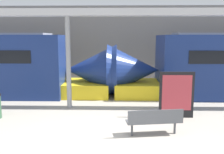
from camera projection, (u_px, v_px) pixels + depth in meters
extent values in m
plane|color=#A8A093|center=(110.00, 148.00, 6.81)|extent=(60.00, 60.00, 0.00)
cube|color=gray|center=(115.00, 45.00, 16.33)|extent=(56.00, 0.20, 5.00)
cone|color=navy|center=(133.00, 70.00, 12.88)|extent=(2.67, 2.63, 2.63)
cube|color=yellow|center=(138.00, 88.00, 13.03)|extent=(2.40, 2.46, 0.70)
cone|color=navy|center=(91.00, 70.00, 12.94)|extent=(2.67, 2.63, 2.63)
cube|color=yellow|center=(86.00, 88.00, 13.09)|extent=(2.40, 2.46, 0.70)
cube|color=#4C4F54|center=(154.00, 121.00, 7.66)|extent=(1.75, 0.68, 0.04)
cube|color=#4C4F54|center=(156.00, 116.00, 7.43)|extent=(1.69, 0.28, 0.40)
cylinder|color=#4C4F54|center=(132.00, 129.00, 7.62)|extent=(0.07, 0.07, 0.41)
cylinder|color=#4C4F54|center=(175.00, 127.00, 7.78)|extent=(0.07, 0.07, 0.41)
cube|color=black|center=(177.00, 95.00, 9.25)|extent=(1.28, 0.06, 1.74)
cube|color=#B73842|center=(177.00, 93.00, 9.20)|extent=(1.09, 0.01, 1.32)
cylinder|color=gray|center=(68.00, 63.00, 10.40)|extent=(0.20, 0.20, 3.84)
cube|color=#B7B7BC|center=(67.00, 12.00, 10.08)|extent=(28.00, 0.60, 0.28)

